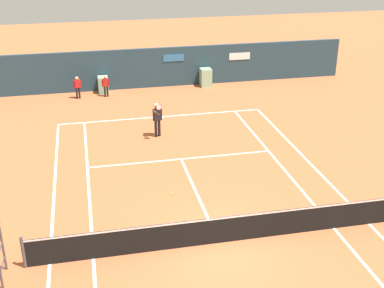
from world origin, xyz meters
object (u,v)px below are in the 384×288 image
ball_kid_centre_post (77,86)px  tennis_ball_near_service_line (171,193)px  player_on_baseline (157,117)px  ball_kid_right_post (106,85)px

ball_kid_centre_post → tennis_ball_near_service_line: size_ratio=19.29×
player_on_baseline → tennis_ball_near_service_line: (-0.35, -5.64, -0.95)m
ball_kid_centre_post → ball_kid_right_post: ball_kid_centre_post is taller
player_on_baseline → ball_kid_right_post: player_on_baseline is taller
player_on_baseline → ball_kid_right_post: (-2.04, 6.56, -0.25)m
player_on_baseline → ball_kid_right_post: 6.88m
ball_kid_centre_post → ball_kid_right_post: 1.61m
ball_kid_right_post → tennis_ball_near_service_line: (1.68, -12.21, -0.70)m
player_on_baseline → ball_kid_centre_post: player_on_baseline is taller
tennis_ball_near_service_line → ball_kid_centre_post: bearing=105.1°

